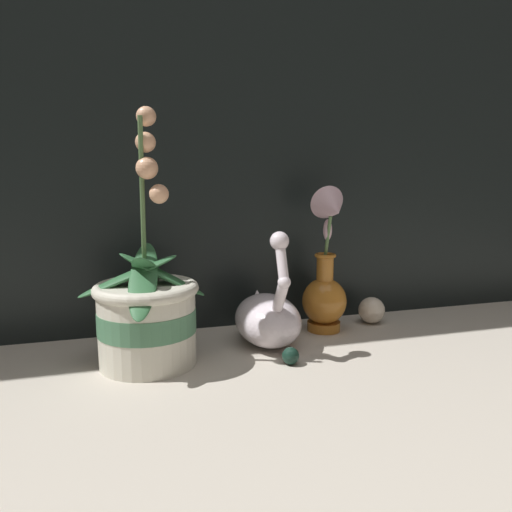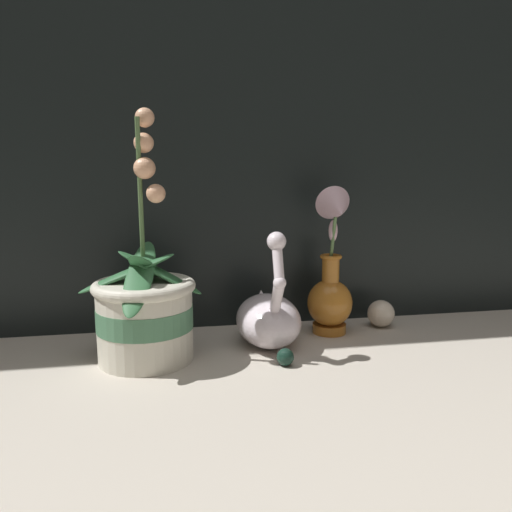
{
  "view_description": "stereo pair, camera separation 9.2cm",
  "coord_description": "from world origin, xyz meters",
  "px_view_note": "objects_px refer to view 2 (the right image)",
  "views": [
    {
      "loc": [
        -0.27,
        -0.73,
        0.33
      ],
      "look_at": [
        -0.02,
        0.14,
        0.18
      ],
      "focal_mm": 35.0,
      "sensor_mm": 36.0,
      "label": 1
    },
    {
      "loc": [
        -0.18,
        -0.75,
        0.33
      ],
      "look_at": [
        -0.02,
        0.14,
        0.18
      ],
      "focal_mm": 35.0,
      "sensor_mm": 36.0,
      "label": 2
    }
  ],
  "objects_px": {
    "glass_sphere": "(381,313)",
    "blue_vase": "(331,281)",
    "orchid_potted_plant": "(145,310)",
    "swan_figurine": "(268,317)"
  },
  "relations": [
    {
      "from": "blue_vase",
      "to": "glass_sphere",
      "type": "bearing_deg",
      "value": 11.17
    },
    {
      "from": "blue_vase",
      "to": "orchid_potted_plant",
      "type": "bearing_deg",
      "value": -168.0
    },
    {
      "from": "glass_sphere",
      "to": "orchid_potted_plant",
      "type": "bearing_deg",
      "value": -168.2
    },
    {
      "from": "glass_sphere",
      "to": "blue_vase",
      "type": "bearing_deg",
      "value": -168.83
    },
    {
      "from": "blue_vase",
      "to": "glass_sphere",
      "type": "relative_size",
      "value": 5.2
    },
    {
      "from": "orchid_potted_plant",
      "to": "blue_vase",
      "type": "xyz_separation_m",
      "value": [
        0.37,
        0.08,
        0.02
      ]
    },
    {
      "from": "swan_figurine",
      "to": "glass_sphere",
      "type": "relative_size",
      "value": 3.91
    },
    {
      "from": "swan_figurine",
      "to": "blue_vase",
      "type": "bearing_deg",
      "value": 16.5
    },
    {
      "from": "orchid_potted_plant",
      "to": "glass_sphere",
      "type": "relative_size",
      "value": 7.48
    },
    {
      "from": "orchid_potted_plant",
      "to": "glass_sphere",
      "type": "distance_m",
      "value": 0.5
    }
  ]
}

